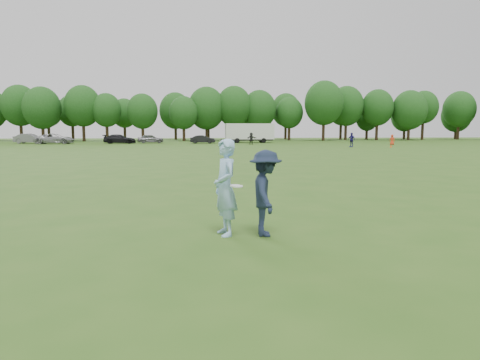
{
  "coord_description": "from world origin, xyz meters",
  "views": [
    {
      "loc": [
        -0.55,
        -9.85,
        2.32
      ],
      "look_at": [
        0.64,
        0.24,
        1.1
      ],
      "focal_mm": 32.0,
      "sensor_mm": 36.0,
      "label": 1
    }
  ],
  "objects_px": {
    "car_c": "(55,139)",
    "car_e": "(151,139)",
    "car_f": "(203,139)",
    "player_far_b": "(351,140)",
    "player_far_c": "(392,140)",
    "thrower": "(225,188)",
    "cargo_trailer": "(249,132)",
    "player_far_d": "(251,138)",
    "car_b": "(30,139)",
    "car_d": "(120,139)",
    "defender": "(266,193)",
    "field_cone": "(391,146)"
  },
  "relations": [
    {
      "from": "car_c",
      "to": "car_e",
      "type": "height_order",
      "value": "car_c"
    },
    {
      "from": "car_c",
      "to": "car_f",
      "type": "xyz_separation_m",
      "value": [
        22.76,
        -0.83,
        -0.14
      ]
    },
    {
      "from": "player_far_b",
      "to": "player_far_c",
      "type": "height_order",
      "value": "player_far_b"
    },
    {
      "from": "thrower",
      "to": "player_far_b",
      "type": "distance_m",
      "value": 47.81
    },
    {
      "from": "player_far_b",
      "to": "cargo_trailer",
      "type": "bearing_deg",
      "value": 178.94
    },
    {
      "from": "car_f",
      "to": "player_far_c",
      "type": "bearing_deg",
      "value": -103.91
    },
    {
      "from": "player_far_d",
      "to": "player_far_c",
      "type": "bearing_deg",
      "value": -40.7
    },
    {
      "from": "thrower",
      "to": "car_b",
      "type": "bearing_deg",
      "value": -172.23
    },
    {
      "from": "car_c",
      "to": "car_d",
      "type": "xyz_separation_m",
      "value": [
        9.68,
        0.27,
        -0.07
      ]
    },
    {
      "from": "thrower",
      "to": "cargo_trailer",
      "type": "height_order",
      "value": "cargo_trailer"
    },
    {
      "from": "car_b",
      "to": "car_d",
      "type": "height_order",
      "value": "car_b"
    },
    {
      "from": "player_far_d",
      "to": "car_f",
      "type": "distance_m",
      "value": 8.64
    },
    {
      "from": "car_f",
      "to": "cargo_trailer",
      "type": "xyz_separation_m",
      "value": [
        7.88,
        2.63,
        1.13
      ]
    },
    {
      "from": "player_far_b",
      "to": "car_e",
      "type": "height_order",
      "value": "player_far_b"
    },
    {
      "from": "car_b",
      "to": "car_d",
      "type": "bearing_deg",
      "value": -88.67
    },
    {
      "from": "defender",
      "to": "player_far_d",
      "type": "distance_m",
      "value": 55.08
    },
    {
      "from": "car_d",
      "to": "field_cone",
      "type": "relative_size",
      "value": 16.59
    },
    {
      "from": "thrower",
      "to": "car_f",
      "type": "height_order",
      "value": "thrower"
    },
    {
      "from": "car_b",
      "to": "cargo_trailer",
      "type": "bearing_deg",
      "value": -82.24
    },
    {
      "from": "player_far_c",
      "to": "car_f",
      "type": "distance_m",
      "value": 28.54
    },
    {
      "from": "car_c",
      "to": "car_d",
      "type": "distance_m",
      "value": 9.69
    },
    {
      "from": "thrower",
      "to": "cargo_trailer",
      "type": "xyz_separation_m",
      "value": [
        9.2,
        61.97,
        0.72
      ]
    },
    {
      "from": "player_far_c",
      "to": "thrower",
      "type": "bearing_deg",
      "value": 82.08
    },
    {
      "from": "player_far_c",
      "to": "car_c",
      "type": "relative_size",
      "value": 0.27
    },
    {
      "from": "car_c",
      "to": "cargo_trailer",
      "type": "distance_m",
      "value": 30.71
    },
    {
      "from": "player_far_b",
      "to": "car_c",
      "type": "xyz_separation_m",
      "value": [
        -41.21,
        16.63,
        -0.14
      ]
    },
    {
      "from": "car_b",
      "to": "field_cone",
      "type": "bearing_deg",
      "value": -103.58
    },
    {
      "from": "thrower",
      "to": "player_far_d",
      "type": "relative_size",
      "value": 1.18
    },
    {
      "from": "car_d",
      "to": "car_e",
      "type": "relative_size",
      "value": 1.19
    },
    {
      "from": "player_far_c",
      "to": "car_d",
      "type": "distance_m",
      "value": 41.29
    },
    {
      "from": "car_b",
      "to": "car_f",
      "type": "bearing_deg",
      "value": -87.82
    },
    {
      "from": "car_f",
      "to": "field_cone",
      "type": "relative_size",
      "value": 13.14
    },
    {
      "from": "car_c",
      "to": "cargo_trailer",
      "type": "relative_size",
      "value": 0.63
    },
    {
      "from": "car_c",
      "to": "field_cone",
      "type": "bearing_deg",
      "value": -111.18
    },
    {
      "from": "car_e",
      "to": "car_f",
      "type": "distance_m",
      "value": 8.68
    },
    {
      "from": "defender",
      "to": "car_f",
      "type": "xyz_separation_m",
      "value": [
        0.46,
        59.47,
        -0.29
      ]
    },
    {
      "from": "player_far_d",
      "to": "car_f",
      "type": "relative_size",
      "value": 0.45
    },
    {
      "from": "defender",
      "to": "car_c",
      "type": "relative_size",
      "value": 0.33
    },
    {
      "from": "field_cone",
      "to": "thrower",
      "type": "bearing_deg",
      "value": -120.08
    },
    {
      "from": "player_far_c",
      "to": "car_f",
      "type": "relative_size",
      "value": 0.39
    },
    {
      "from": "player_far_b",
      "to": "car_f",
      "type": "xyz_separation_m",
      "value": [
        -18.45,
        15.81,
        -0.28
      ]
    },
    {
      "from": "player_far_d",
      "to": "car_e",
      "type": "xyz_separation_m",
      "value": [
        -15.48,
        7.22,
        -0.18
      ]
    },
    {
      "from": "thrower",
      "to": "defender",
      "type": "relative_size",
      "value": 1.12
    },
    {
      "from": "car_c",
      "to": "cargo_trailer",
      "type": "xyz_separation_m",
      "value": [
        30.64,
        1.81,
        0.99
      ]
    },
    {
      "from": "car_b",
      "to": "car_f",
      "type": "height_order",
      "value": "car_b"
    },
    {
      "from": "car_b",
      "to": "car_f",
      "type": "relative_size",
      "value": 1.21
    },
    {
      "from": "thrower",
      "to": "player_far_b",
      "type": "relative_size",
      "value": 1.14
    },
    {
      "from": "thrower",
      "to": "player_far_d",
      "type": "bearing_deg",
      "value": 156.37
    },
    {
      "from": "field_cone",
      "to": "player_far_b",
      "type": "bearing_deg",
      "value": 164.99
    },
    {
      "from": "player_far_b",
      "to": "car_d",
      "type": "distance_m",
      "value": 35.77
    }
  ]
}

